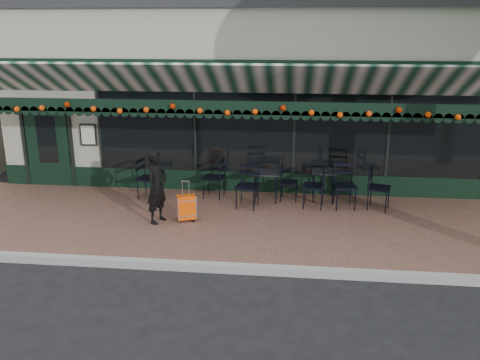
# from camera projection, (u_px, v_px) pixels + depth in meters

# --- Properties ---
(ground) EXTENTS (80.00, 80.00, 0.00)m
(ground) POSITION_uv_depth(u_px,v_px,m) (210.00, 269.00, 8.93)
(ground) COLOR black
(ground) RESTS_ON ground
(sidewalk) EXTENTS (18.00, 4.00, 0.15)m
(sidewalk) POSITION_uv_depth(u_px,v_px,m) (225.00, 223.00, 10.81)
(sidewalk) COLOR brown
(sidewalk) RESTS_ON ground
(curb) EXTENTS (18.00, 0.16, 0.15)m
(curb) POSITION_uv_depth(u_px,v_px,m) (209.00, 267.00, 8.83)
(curb) COLOR #9E9E99
(curb) RESTS_ON ground
(restaurant_building) EXTENTS (12.00, 9.60, 4.50)m
(restaurant_building) POSITION_uv_depth(u_px,v_px,m) (250.00, 87.00, 15.72)
(restaurant_building) COLOR #A8A691
(restaurant_building) RESTS_ON ground
(woman) EXTENTS (0.54, 0.66, 1.55)m
(woman) POSITION_uv_depth(u_px,v_px,m) (157.00, 186.00, 10.46)
(woman) COLOR black
(woman) RESTS_ON sidewalk
(suitcase) EXTENTS (0.44, 0.34, 0.88)m
(suitcase) POSITION_uv_depth(u_px,v_px,m) (186.00, 208.00, 10.65)
(suitcase) COLOR #FD4D07
(suitcase) RESTS_ON sidewalk
(cafe_table_a) EXTENTS (0.57, 0.57, 0.70)m
(cafe_table_a) POSITION_uv_depth(u_px,v_px,m) (324.00, 173.00, 11.91)
(cafe_table_a) COLOR black
(cafe_table_a) RESTS_ON sidewalk
(cafe_table_b) EXTENTS (0.57, 0.57, 0.70)m
(cafe_table_b) POSITION_uv_depth(u_px,v_px,m) (266.00, 175.00, 11.81)
(cafe_table_b) COLOR black
(cafe_table_b) RESTS_ON sidewalk
(chair_a_left) EXTENTS (0.54, 0.54, 0.97)m
(chair_a_left) POSITION_uv_depth(u_px,v_px,m) (314.00, 187.00, 11.41)
(chair_a_left) COLOR black
(chair_a_left) RESTS_ON sidewalk
(chair_a_right) EXTENTS (0.61, 0.61, 0.96)m
(chair_a_right) POSITION_uv_depth(u_px,v_px,m) (379.00, 188.00, 11.30)
(chair_a_right) COLOR black
(chair_a_right) RESTS_ON sidewalk
(chair_a_front) EXTENTS (0.57, 0.57, 1.01)m
(chair_a_front) POSITION_uv_depth(u_px,v_px,m) (345.00, 187.00, 11.35)
(chair_a_front) COLOR black
(chair_a_front) RESTS_ON sidewalk
(chair_b_left) EXTENTS (0.54, 0.54, 0.96)m
(chair_b_left) POSITION_uv_depth(u_px,v_px,m) (214.00, 178.00, 12.08)
(chair_b_left) COLOR black
(chair_b_left) RESTS_ON sidewalk
(chair_b_right) EXTENTS (0.44, 0.44, 0.86)m
(chair_b_right) POSITION_uv_depth(u_px,v_px,m) (289.00, 183.00, 11.87)
(chair_b_right) COLOR black
(chair_b_right) RESTS_ON sidewalk
(chair_b_front) EXTENTS (0.57, 0.57, 0.98)m
(chair_b_front) POSITION_uv_depth(u_px,v_px,m) (247.00, 187.00, 11.39)
(chair_b_front) COLOR black
(chair_b_front) RESTS_ON sidewalk
(chair_solo) EXTENTS (0.57, 0.57, 0.95)m
(chair_solo) POSITION_uv_depth(u_px,v_px,m) (149.00, 179.00, 12.03)
(chair_solo) COLOR black
(chair_solo) RESTS_ON sidewalk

